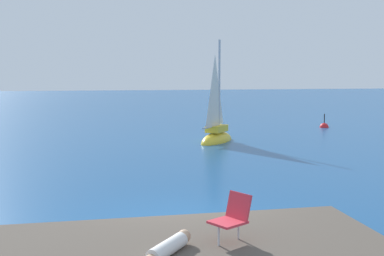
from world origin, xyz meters
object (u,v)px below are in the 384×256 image
Objects in this scene: person_sunbather at (163,251)px; marker_buoy at (324,127)px; sailboat_near at (217,136)px; beach_chair at (233,215)px.

person_sunbather reaches higher than marker_buoy.
sailboat_near is 16.38m from beach_chair.
person_sunbather is 25.03m from marker_buoy.
marker_buoy is (8.06, 4.97, -0.29)m from sailboat_near.
person_sunbather is at bearing -6.93° from beach_chair.
sailboat_near is 4.91× the size of marker_buoy.
beach_chair is at bearing -154.44° from sailboat_near.
sailboat_near is 6.95× the size of beach_chair.
marker_buoy is at bearing -20.56° from sailboat_near.
beach_chair reaches higher than marker_buoy.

